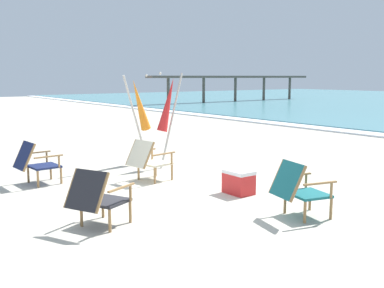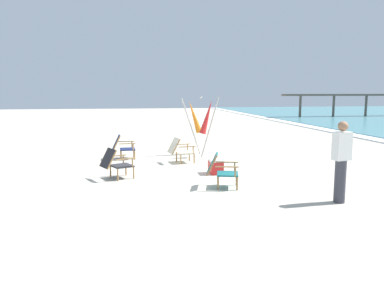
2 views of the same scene
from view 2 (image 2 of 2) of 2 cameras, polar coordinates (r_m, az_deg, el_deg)
name	(u,v)px [view 2 (image 2 of 2)]	position (r m, az deg, el deg)	size (l,w,h in m)	color
ground_plane	(170,172)	(10.33, -3.43, -4.32)	(80.00, 80.00, 0.00)	#B7AF9E
beach_chair_mid_center	(221,169)	(8.66, 4.38, -3.84)	(0.73, 0.85, 0.80)	#196066
beach_chair_front_left	(122,146)	(12.48, -10.55, -0.31)	(0.63, 0.76, 0.80)	#19234C
beach_chair_far_center	(116,162)	(9.65, -11.57, -2.77)	(0.84, 0.92, 0.79)	#28282D
beach_chair_back_left	(180,149)	(11.59, -1.83, -0.83)	(0.69, 0.83, 0.79)	beige
umbrella_furled_red	(207,118)	(12.54, 2.34, 4.05)	(0.27, 0.69, 2.05)	#B7B2A8
umbrella_furled_orange	(194,117)	(13.07, 0.32, 4.09)	(0.39, 0.81, 2.01)	#B7B2A8
person_near_chairs	(341,161)	(7.94, 21.77, -2.44)	(0.26, 0.37, 1.63)	#383842
cooler_box	(216,166)	(10.14, 3.62, -3.39)	(0.49, 0.35, 0.40)	red
pier_distant	(367,97)	(35.92, 25.06, 6.57)	(0.90, 15.18, 2.01)	brown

